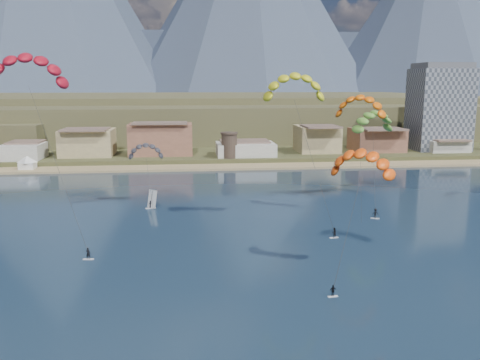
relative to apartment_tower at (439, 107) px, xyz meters
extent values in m
plane|color=black|center=(-85.00, -128.00, -17.82)|extent=(2400.00, 2400.00, 0.00)
cube|color=tan|center=(-85.00, -22.00, -17.57)|extent=(2200.00, 12.00, 0.90)
cube|color=#4C4929|center=(-85.00, 432.00, -17.82)|extent=(2200.00, 900.00, 4.00)
cube|color=brown|center=(-45.00, 92.00, -8.32)|extent=(320.00, 150.00, 15.00)
cube|color=brown|center=(-125.00, 132.00, -6.82)|extent=(380.00, 170.00, 18.00)
cone|color=#2C3649|center=(315.00, 672.00, 129.18)|extent=(380.00, 380.00, 290.00)
cube|color=#2C3649|center=(-85.00, 772.00, 39.18)|extent=(2000.00, 200.00, 110.00)
cube|color=gray|center=(0.00, 0.00, -0.82)|extent=(20.00, 16.00, 30.00)
cube|color=#59595E|center=(0.00, 0.00, 15.18)|extent=(18.00, 14.40, 2.00)
cylinder|color=#47382D|center=(-80.00, -14.00, -11.82)|extent=(5.20, 5.20, 8.00)
cylinder|color=#47382D|center=(-80.00, -14.00, -7.52)|extent=(5.82, 5.82, 0.60)
cube|color=white|center=(-143.00, -22.00, -16.12)|extent=(4.50, 4.50, 2.00)
pyramid|color=white|center=(-143.00, -22.00, -13.12)|extent=(6.40, 6.40, 2.00)
cube|color=silver|center=(-109.37, -106.05, -17.77)|extent=(1.64, 0.69, 0.11)
imported|color=black|center=(-109.37, -106.05, -16.80)|extent=(0.72, 0.53, 1.83)
cylinder|color=#262626|center=(-114.52, -100.26, -4.17)|extent=(0.05, 0.05, 29.38)
cube|color=silver|center=(-68.85, -99.15, -17.77)|extent=(1.60, 0.78, 0.10)
imported|color=black|center=(-68.85, -99.15, -16.83)|extent=(0.98, 0.84, 1.77)
cylinder|color=#262626|center=(-71.50, -93.81, -5.43)|extent=(0.05, 0.05, 25.47)
cube|color=silver|center=(-76.09, -123.39, -17.78)|extent=(1.33, 0.52, 0.09)
imported|color=black|center=(-76.09, -123.39, -16.99)|extent=(0.91, 0.45, 1.49)
cylinder|color=#262626|center=(-72.78, -118.32, -10.57)|extent=(0.05, 0.05, 17.48)
cube|color=silver|center=(-57.01, -87.49, -17.76)|extent=(1.79, 1.10, 0.11)
imported|color=black|center=(-57.01, -87.49, -16.72)|extent=(1.46, 1.15, 1.97)
cylinder|color=#262626|center=(-54.54, -79.19, -9.20)|extent=(0.05, 0.05, 22.74)
cylinder|color=#262626|center=(-103.09, -73.37, -12.55)|extent=(0.04, 0.04, 12.76)
cylinder|color=#262626|center=(-59.53, -87.12, -7.66)|extent=(0.04, 0.04, 21.28)
cube|color=silver|center=(-102.09, -74.24, -17.76)|extent=(2.31, 1.06, 0.11)
imported|color=black|center=(-102.09, -74.24, -16.91)|extent=(0.87, 0.65, 1.60)
cube|color=white|center=(-101.72, -74.24, -15.76)|extent=(1.31, 2.53, 3.82)
camera|label=1|loc=(-94.03, -181.84, 8.57)|focal=37.94mm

